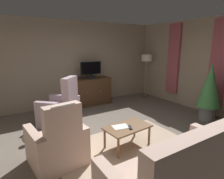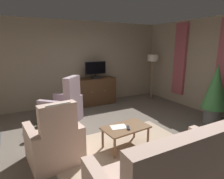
{
  "view_description": "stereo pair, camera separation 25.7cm",
  "coord_description": "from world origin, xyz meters",
  "views": [
    {
      "loc": [
        -2.0,
        -2.92,
        1.93
      ],
      "look_at": [
        -0.01,
        0.32,
        1.03
      ],
      "focal_mm": 29.74,
      "sensor_mm": 36.0,
      "label": 1
    },
    {
      "loc": [
        -1.78,
        -3.05,
        1.93
      ],
      "look_at": [
        -0.01,
        0.32,
        1.03
      ],
      "focal_mm": 29.74,
      "sensor_mm": 36.0,
      "label": 2
    }
  ],
  "objects": [
    {
      "name": "folded_newspaper",
      "position": [
        -0.16,
        -0.23,
        0.43
      ],
      "size": [
        0.34,
        0.27,
        0.01
      ],
      "primitive_type": "cube",
      "rotation": [
        0.0,
        0.0,
        -0.2
      ],
      "color": "silver",
      "rests_on": "coffee_table"
    },
    {
      "name": "curtain_panel_near",
      "position": [
        3.03,
        -0.17,
        1.49
      ],
      "size": [
        0.1,
        0.44,
        2.27
      ],
      "primitive_type": "cube",
      "color": "#A34C56"
    },
    {
      "name": "curtain_panel_far",
      "position": [
        3.03,
        1.33,
        1.49
      ],
      "size": [
        0.1,
        0.44,
        2.27
      ],
      "primitive_type": "cube",
      "color": "#A34C56"
    },
    {
      "name": "cat",
      "position": [
        -1.53,
        0.83,
        0.1
      ],
      "size": [
        0.66,
        0.19,
        0.2
      ],
      "color": "gray",
      "rests_on": "ground_plane"
    },
    {
      "name": "wall_right_with_window",
      "position": [
        3.14,
        0.0,
        1.35
      ],
      "size": [
        0.1,
        6.3,
        2.7
      ],
      "primitive_type": "cube",
      "color": "gray",
      "rests_on": "ground_plane"
    },
    {
      "name": "armchair_facing_sofa",
      "position": [
        -0.79,
        1.5,
        0.37
      ],
      "size": [
        1.16,
        1.16,
        1.22
      ],
      "color": "#AD93A3",
      "rests_on": "ground_plane"
    },
    {
      "name": "television",
      "position": [
        0.54,
        2.5,
        1.18
      ],
      "size": [
        0.7,
        0.2,
        0.54
      ],
      "color": "black",
      "rests_on": "tv_cabinet"
    },
    {
      "name": "floor_lamp",
      "position": [
        2.69,
        2.26,
        1.39
      ],
      "size": [
        0.4,
        0.4,
        1.62
      ],
      "color": "#4C4233",
      "rests_on": "ground_plane"
    },
    {
      "name": "ground_plane",
      "position": [
        0.0,
        0.0,
        -0.02
      ],
      "size": [
        6.77,
        6.3,
        0.04
      ],
      "primitive_type": "cube",
      "color": "#665B51"
    },
    {
      "name": "coffee_table",
      "position": [
        -0.03,
        -0.28,
        0.37
      ],
      "size": [
        0.92,
        0.59,
        0.43
      ],
      "color": "brown",
      "rests_on": "ground_plane"
    },
    {
      "name": "wall_back",
      "position": [
        0.0,
        2.9,
        1.35
      ],
      "size": [
        6.77,
        0.1,
        2.7
      ],
      "primitive_type": "cube",
      "color": "gray",
      "rests_on": "ground_plane"
    },
    {
      "name": "potted_plant_small_fern_corner",
      "position": [
        2.56,
        -0.29,
        0.83
      ],
      "size": [
        0.58,
        0.58,
        1.51
      ],
      "color": "slate",
      "rests_on": "ground_plane"
    },
    {
      "name": "sofa_floral",
      "position": [
        -0.2,
        -1.64,
        0.34
      ],
      "size": [
        1.99,
        0.87,
        1.05
      ],
      "color": "#BC9E8E",
      "rests_on": "ground_plane"
    },
    {
      "name": "tv_cabinet",
      "position": [
        0.54,
        2.55,
        0.42
      ],
      "size": [
        1.29,
        0.54,
        0.89
      ],
      "color": "black",
      "rests_on": "ground_plane"
    },
    {
      "name": "tv_remote",
      "position": [
        -0.03,
        -0.36,
        0.44
      ],
      "size": [
        0.12,
        0.18,
        0.02
      ],
      "primitive_type": "cube",
      "rotation": [
        0.0,
        0.0,
        1.14
      ],
      "color": "black",
      "rests_on": "coffee_table"
    },
    {
      "name": "armchair_beside_cabinet",
      "position": [
        -1.32,
        -0.12,
        0.35
      ],
      "size": [
        0.91,
        0.89,
        1.12
      ],
      "color": "#BC9E8E",
      "rests_on": "ground_plane"
    },
    {
      "name": "rug_central",
      "position": [
        -0.1,
        -0.51,
        0.01
      ],
      "size": [
        2.58,
        2.04,
        0.01
      ],
      "primitive_type": "cube",
      "color": "tan",
      "rests_on": "ground_plane"
    }
  ]
}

